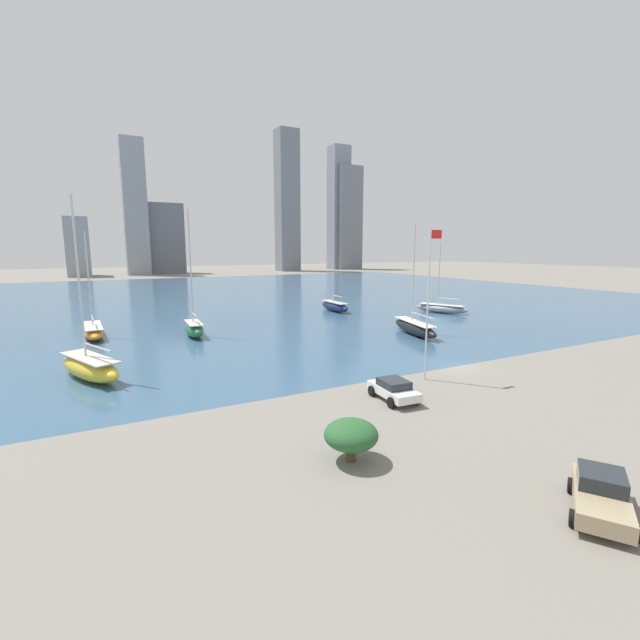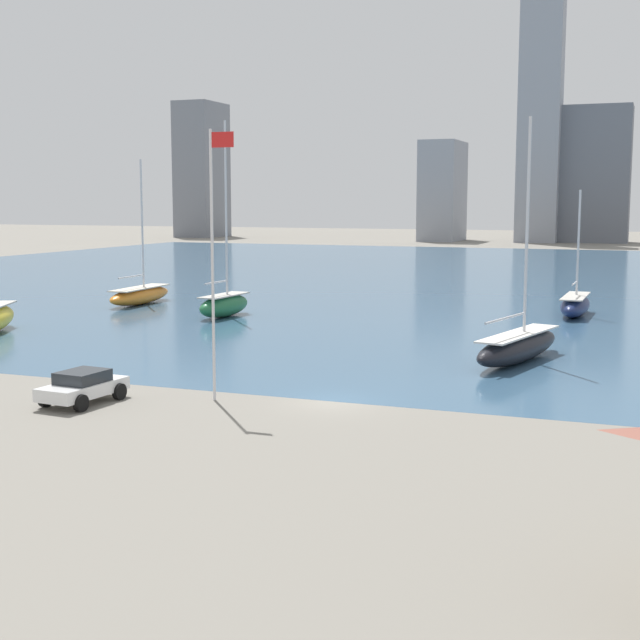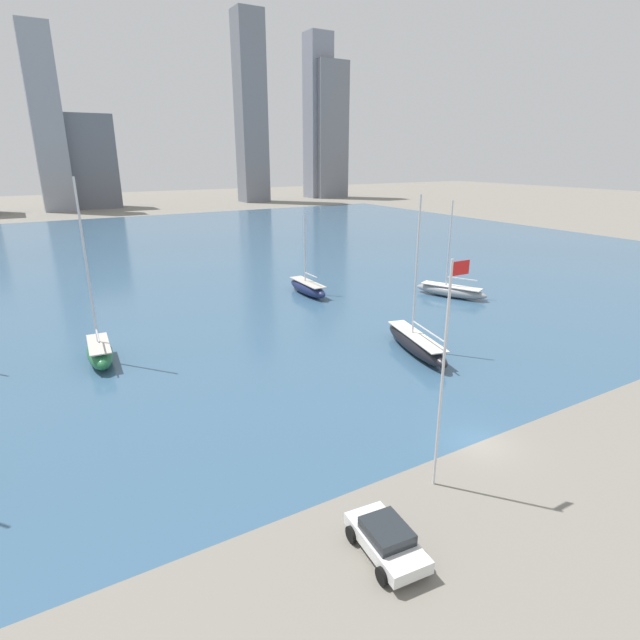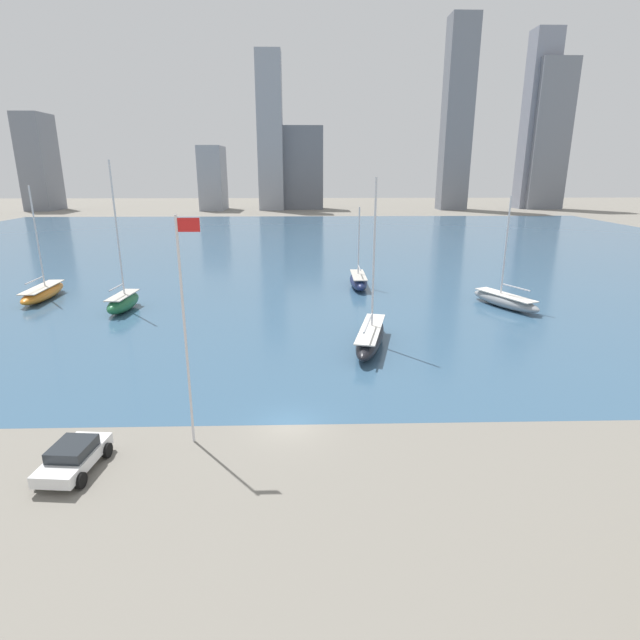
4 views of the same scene
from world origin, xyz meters
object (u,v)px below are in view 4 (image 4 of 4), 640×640
object	(u,v)px
sailboat_orange	(43,292)
sailboat_black	(370,336)
parked_sedan_white	(74,457)
sailboat_green	(123,301)
sailboat_gray	(505,300)
flag_pole	(186,327)
sailboat_navy	(358,280)

from	to	relation	value
sailboat_orange	sailboat_black	xyz separation A→B (m)	(36.69, -17.51, 0.09)
sailboat_orange	parked_sedan_white	size ratio (longest dim) A/B	2.89
parked_sedan_white	sailboat_orange	bearing A→B (deg)	123.57
sailboat_green	sailboat_gray	world-z (taller)	sailboat_green
sailboat_orange	sailboat_black	world-z (taller)	sailboat_black
flag_pole	sailboat_navy	distance (m)	40.92
flag_pole	sailboat_gray	world-z (taller)	flag_pole
sailboat_green	sailboat_navy	bearing A→B (deg)	25.49
sailboat_gray	parked_sedan_white	size ratio (longest dim) A/B	2.67
sailboat_orange	sailboat_black	size ratio (longest dim) A/B	0.92
sailboat_black	sailboat_green	bearing A→B (deg)	168.14
sailboat_gray	sailboat_green	bearing A→B (deg)	155.75
sailboat_gray	sailboat_orange	distance (m)	53.55
sailboat_navy	parked_sedan_white	world-z (taller)	sailboat_navy
flag_pole	parked_sedan_white	xyz separation A→B (m)	(-5.49, -2.75, -6.00)
sailboat_navy	sailboat_gray	world-z (taller)	sailboat_gray
sailboat_green	sailboat_navy	xyz separation A→B (m)	(26.69, 10.67, -0.15)
sailboat_black	parked_sedan_white	world-z (taller)	sailboat_black
sailboat_navy	sailboat_orange	xyz separation A→B (m)	(-37.97, -5.34, -0.05)
sailboat_green	parked_sedan_white	xyz separation A→B (m)	(8.01, -30.36, -0.25)
sailboat_green	sailboat_black	world-z (taller)	sailboat_green
sailboat_green	sailboat_orange	xyz separation A→B (m)	(-11.27, 5.33, -0.20)
sailboat_navy	sailboat_orange	distance (m)	38.34
sailboat_orange	sailboat_black	bearing A→B (deg)	-27.61
sailboat_gray	sailboat_navy	bearing A→B (deg)	121.36
sailboat_green	sailboat_orange	world-z (taller)	sailboat_green
flag_pole	sailboat_navy	bearing A→B (deg)	70.98
flag_pole	sailboat_black	xyz separation A→B (m)	(11.91, 15.43, -5.86)
sailboat_orange	parked_sedan_white	bearing A→B (deg)	-63.71
flag_pole	sailboat_black	world-z (taller)	sailboat_black
sailboat_navy	sailboat_orange	bearing A→B (deg)	-170.80
sailboat_orange	sailboat_navy	bearing A→B (deg)	5.92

